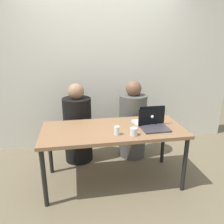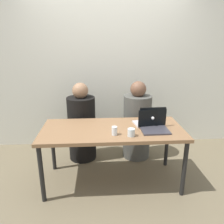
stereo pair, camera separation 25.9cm
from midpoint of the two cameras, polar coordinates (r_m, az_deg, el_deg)
ground_plane at (r=2.93m, az=-2.39°, el=-17.46°), size 12.00×12.00×0.00m
back_wall at (r=3.58m, az=-5.14°, el=10.71°), size 4.50×0.10×2.50m
desk at (r=2.61m, az=-2.58°, el=-5.64°), size 1.67×0.74×0.72m
person_on_left at (r=3.22m, az=-11.21°, el=-3.99°), size 0.41×0.41×1.15m
person_on_right at (r=3.29m, az=3.15°, el=-3.06°), size 0.42×0.42×1.17m
laptop_back_right at (r=2.73m, az=6.85°, el=-2.12°), size 0.38×0.29×0.22m
laptop_front_right at (r=2.60m, az=8.14°, el=-3.09°), size 0.32×0.29×0.25m
water_glass_right at (r=2.39m, az=2.59°, el=-5.32°), size 0.08×0.08×0.09m
water_glass_center at (r=2.40m, az=-1.80°, el=-5.09°), size 0.06×0.06×0.10m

